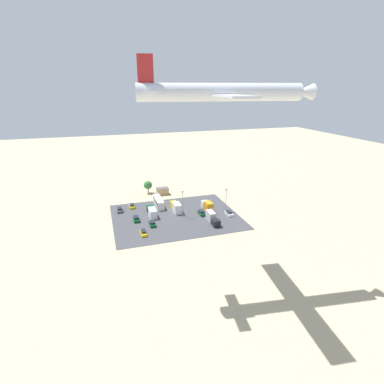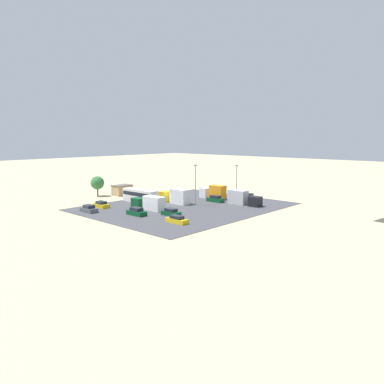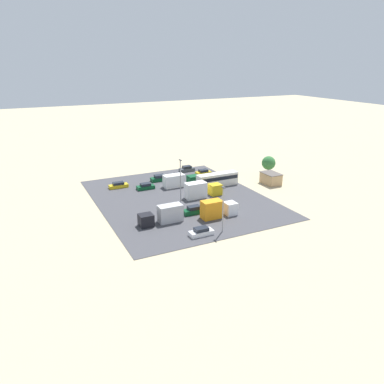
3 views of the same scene
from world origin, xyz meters
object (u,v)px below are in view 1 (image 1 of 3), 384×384
object	(u,v)px
parked_car_0	(229,213)
shed_building	(163,191)
airplane	(227,92)
bus	(159,202)
parked_car_1	(202,213)
parked_truck_2	(207,206)
parked_car_4	(152,224)
parked_car_6	(132,206)
parked_truck_3	(176,207)
parked_car_2	(120,210)
parked_truck_1	(152,212)
parked_car_3	(136,219)
parked_truck_0	(212,218)
parked_car_5	(143,233)

from	to	relation	value
parked_car_0	shed_building	bearing A→B (deg)	122.19
shed_building	airplane	distance (m)	74.99
bus	parked_car_1	size ratio (longest dim) A/B	2.37
parked_car_1	parked_truck_2	distance (m)	4.97
parked_car_1	parked_car_4	world-z (taller)	parked_car_1
bus	parked_truck_2	bearing A→B (deg)	150.06
parked_car_6	parked_truck_3	distance (m)	17.71
bus	parked_car_1	xyz separation A→B (m)	(-13.30, 13.05, -1.06)
parked_truck_3	bus	bearing A→B (deg)	126.11
shed_building	parked_car_0	size ratio (longest dim) A/B	1.19
parked_car_4	airplane	xyz separation A→B (m)	(-11.22, 32.64, 42.47)
parked_car_2	parked_truck_1	distance (m)	13.12
parked_truck_1	parked_car_3	bearing A→B (deg)	-154.55
bus	airplane	bearing A→B (deg)	96.57
parked_car_0	airplane	xyz separation A→B (m)	(17.10, 33.02, 42.48)
parked_car_2	airplane	distance (m)	67.46
parked_car_6	parked_truck_0	distance (m)	33.07
shed_building	parked_truck_1	bearing A→B (deg)	68.38
parked_truck_0	airplane	distance (m)	51.55
parked_car_3	parked_car_5	bearing A→B (deg)	93.93
parked_car_4	parked_car_5	size ratio (longest dim) A/B	0.91
shed_building	parked_car_2	xyz separation A→B (m)	(19.40, 14.13, -0.71)
shed_building	parked_truck_0	distance (m)	34.79
parked_car_0	parked_car_6	bearing A→B (deg)	151.63
airplane	parked_truck_3	bearing A→B (deg)	-171.88
bus	airplane	world-z (taller)	airplane
parked_car_2	bus	bearing A→B (deg)	4.37
parked_truck_2	parked_truck_3	world-z (taller)	parked_truck_2
parked_car_2	parked_car_6	distance (m)	5.54
parked_car_3	parked_truck_0	world-z (taller)	parked_truck_0
parked_car_5	parked_car_6	size ratio (longest dim) A/B	1.11
shed_building	parked_car_6	bearing A→B (deg)	38.33
parked_truck_1	parked_car_4	bearing A→B (deg)	-99.78
parked_truck_0	airplane	xyz separation A→B (m)	(9.07, 29.10, 41.57)
parked_car_2	parked_truck_2	distance (m)	33.02
parked_car_2	airplane	size ratio (longest dim) A/B	0.11
parked_car_2	parked_car_0	bearing A→B (deg)	-21.83
airplane	parked_car_0	bearing A→B (deg)	160.14
parked_car_5	parked_truck_1	size ratio (longest dim) A/B	0.50
parked_car_5	parked_car_6	bearing A→B (deg)	91.81
parked_car_3	airplane	world-z (taller)	airplane
parked_car_1	airplane	world-z (taller)	airplane
parked_car_1	parked_car_5	world-z (taller)	parked_car_1
airplane	parked_car_4	bearing A→B (deg)	-153.52
shed_building	parked_truck_0	size ratio (longest dim) A/B	0.61
parked_truck_0	parked_car_2	bearing A→B (deg)	-32.63
airplane	shed_building	bearing A→B (deg)	-171.27
parked_car_6	parked_car_4	bearing A→B (deg)	104.30
parked_car_2	parked_truck_3	xyz separation A→B (m)	(-20.28, 6.03, 0.99)
parked_truck_1	parked_truck_2	size ratio (longest dim) A/B	1.25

